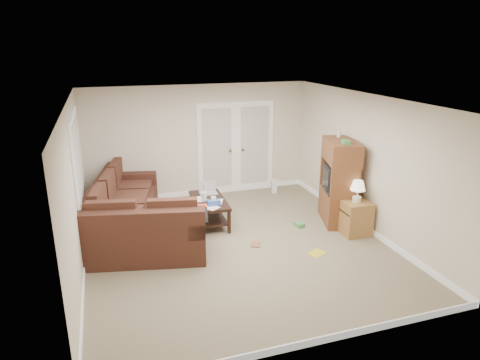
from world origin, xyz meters
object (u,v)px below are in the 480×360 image
object	(u,v)px
coffee_table	(209,210)
side_cabinet	(355,215)
tv_armoire	(339,181)
sectional_sofa	(132,219)

from	to	relation	value
coffee_table	side_cabinet	distance (m)	2.74
coffee_table	tv_armoire	size ratio (longest dim) A/B	0.70
sectional_sofa	tv_armoire	size ratio (longest dim) A/B	1.95
tv_armoire	side_cabinet	bearing A→B (deg)	-72.48
side_cabinet	coffee_table	bearing A→B (deg)	153.97
sectional_sofa	coffee_table	size ratio (longest dim) A/B	2.78
tv_armoire	side_cabinet	distance (m)	0.77
tv_armoire	coffee_table	bearing A→B (deg)	-178.73
sectional_sofa	coffee_table	bearing A→B (deg)	21.51
coffee_table	tv_armoire	distance (m)	2.56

